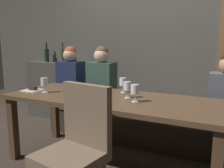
{
  "coord_description": "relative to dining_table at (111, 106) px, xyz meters",
  "views": [
    {
      "loc": [
        1.07,
        -2.11,
        1.3
      ],
      "look_at": [
        -0.08,
        0.18,
        0.84
      ],
      "focal_mm": 38.62,
      "sensor_mm": 36.0,
      "label": 1
    }
  ],
  "objects": [
    {
      "name": "wine_glass_far_right",
      "position": [
        0.16,
        0.04,
        0.2
      ],
      "size": [
        0.08,
        0.08,
        0.16
      ],
      "color": "silver",
      "rests_on": "dining_table"
    },
    {
      "name": "ground",
      "position": [
        0.0,
        0.0,
        -0.65
      ],
      "size": [
        9.0,
        9.0,
        0.0
      ],
      "primitive_type": "plane",
      "color": "#382D26"
    },
    {
      "name": "fork_on_table",
      "position": [
        -0.81,
        -0.14,
        0.09
      ],
      "size": [
        0.04,
        0.17,
        0.01
      ],
      "primitive_type": "cube",
      "rotation": [
        0.0,
        0.0,
        -0.13
      ],
      "color": "silver",
      "rests_on": "dining_table"
    },
    {
      "name": "diner_redhead",
      "position": [
        -1.03,
        0.72,
        0.16
      ],
      "size": [
        0.36,
        0.24,
        0.78
      ],
      "color": "#192342",
      "rests_on": "banquette_bench"
    },
    {
      "name": "dining_table",
      "position": [
        0.0,
        0.0,
        0.0
      ],
      "size": [
        2.2,
        0.84,
        0.74
      ],
      "color": "#493422",
      "rests_on": "ground"
    },
    {
      "name": "chair_near_side",
      "position": [
        0.08,
        -0.72,
        -0.09
      ],
      "size": [
        0.51,
        0.51,
        0.98
      ],
      "color": "brown",
      "rests_on": "ground"
    },
    {
      "name": "wine_glass_near_left",
      "position": [
        0.01,
        0.26,
        0.2
      ],
      "size": [
        0.08,
        0.08,
        0.16
      ],
      "color": "silver",
      "rests_on": "dining_table"
    },
    {
      "name": "back_wall_tiled",
      "position": [
        0.0,
        1.22,
        0.85
      ],
      "size": [
        6.0,
        0.12,
        3.0
      ],
      "primitive_type": "cube",
      "color": "#4C4944",
      "rests_on": "ground"
    },
    {
      "name": "folded_napkin",
      "position": [
        -0.47,
        0.27,
        0.09
      ],
      "size": [
        0.14,
        0.14,
        0.01
      ],
      "primitive_type": "cube",
      "rotation": [
        0.0,
        0.0,
        -0.47
      ],
      "color": "silver",
      "rests_on": "dining_table"
    },
    {
      "name": "wine_bottle_pale_label",
      "position": [
        -1.39,
        1.02,
        0.42
      ],
      "size": [
        0.08,
        0.08,
        0.33
      ],
      "color": "#384728",
      "rests_on": "back_counter"
    },
    {
      "name": "espresso_cup",
      "position": [
        -0.24,
        -0.09,
        0.11
      ],
      "size": [
        0.12,
        0.12,
        0.06
      ],
      "color": "white",
      "rests_on": "dining_table"
    },
    {
      "name": "banquette_bench",
      "position": [
        0.0,
        0.7,
        -0.42
      ],
      "size": [
        2.5,
        0.44,
        0.45
      ],
      "color": "#312A23",
      "rests_on": "ground"
    },
    {
      "name": "dessert_plate",
      "position": [
        -0.95,
        -0.11,
        0.1
      ],
      "size": [
        0.19,
        0.19,
        0.05
      ],
      "color": "white",
      "rests_on": "dining_table"
    },
    {
      "name": "wine_glass_center_back",
      "position": [
        0.28,
        -0.07,
        0.2
      ],
      "size": [
        0.08,
        0.08,
        0.16
      ],
      "color": "silver",
      "rests_on": "dining_table"
    },
    {
      "name": "back_counter",
      "position": [
        -1.55,
        1.04,
        -0.18
      ],
      "size": [
        1.1,
        0.28,
        0.95
      ],
      "primitive_type": "cube",
      "color": "#413E3A",
      "rests_on": "ground"
    },
    {
      "name": "diner_bearded",
      "position": [
        -0.5,
        0.71,
        0.17
      ],
      "size": [
        0.36,
        0.24,
        0.79
      ],
      "color": "#2D473D",
      "rests_on": "banquette_bench"
    },
    {
      "name": "wine_glass_end_right",
      "position": [
        -0.75,
        -0.13,
        0.2
      ],
      "size": [
        0.08,
        0.08,
        0.16
      ],
      "color": "silver",
      "rests_on": "dining_table"
    },
    {
      "name": "wine_bottle_dark_red",
      "position": [
        -1.76,
        1.06,
        0.42
      ],
      "size": [
        0.08,
        0.08,
        0.33
      ],
      "color": "black",
      "rests_on": "back_counter"
    }
  ]
}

